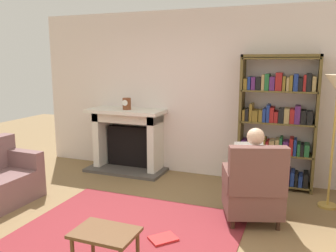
# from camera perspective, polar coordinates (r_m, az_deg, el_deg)

# --- Properties ---
(ground) EXTENTS (14.00, 14.00, 0.00)m
(ground) POSITION_cam_1_polar(r_m,az_deg,el_deg) (3.88, -8.23, -18.49)
(ground) COLOR olive
(back_wall) EXTENTS (5.60, 0.10, 2.70)m
(back_wall) POSITION_cam_1_polar(r_m,az_deg,el_deg) (5.77, 3.94, 5.31)
(back_wall) COLOR silver
(back_wall) RESTS_ON ground
(area_rug) EXTENTS (2.40, 1.80, 0.01)m
(area_rug) POSITION_cam_1_polar(r_m,az_deg,el_deg) (4.11, -6.10, -16.59)
(area_rug) COLOR maroon
(area_rug) RESTS_ON ground
(fireplace) EXTENTS (1.36, 0.64, 1.08)m
(fireplace) POSITION_cam_1_polar(r_m,az_deg,el_deg) (6.07, -6.53, -1.90)
(fireplace) COLOR #4C4742
(fireplace) RESTS_ON ground
(mantel_clock) EXTENTS (0.14, 0.14, 0.20)m
(mantel_clock) POSITION_cam_1_polar(r_m,az_deg,el_deg) (5.86, -6.82, 3.66)
(mantel_clock) COLOR brown
(mantel_clock) RESTS_ON fireplace
(bookshelf) EXTENTS (1.10, 0.32, 1.98)m
(bookshelf) POSITION_cam_1_polar(r_m,az_deg,el_deg) (5.36, 17.51, 0.31)
(bookshelf) COLOR brown
(bookshelf) RESTS_ON ground
(armchair_reading) EXTENTS (0.81, 0.80, 0.97)m
(armchair_reading) POSITION_cam_1_polar(r_m,az_deg,el_deg) (4.21, 13.90, -9.98)
(armchair_reading) COLOR #331E14
(armchair_reading) RESTS_ON ground
(seated_reader) EXTENTS (0.48, 0.59, 1.14)m
(seated_reader) POSITION_cam_1_polar(r_m,az_deg,el_deg) (4.25, 13.69, -6.95)
(seated_reader) COLOR silver
(seated_reader) RESTS_ON ground
(side_table) EXTENTS (0.56, 0.39, 0.42)m
(side_table) POSITION_cam_1_polar(r_m,az_deg,el_deg) (3.24, -10.30, -17.69)
(side_table) COLOR brown
(side_table) RESTS_ON ground
(scattered_books) EXTENTS (0.89, 0.35, 0.03)m
(scattered_books) POSITION_cam_1_polar(r_m,az_deg,el_deg) (3.96, -4.39, -17.38)
(scattered_books) COLOR #267233
(scattered_books) RESTS_ON area_rug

